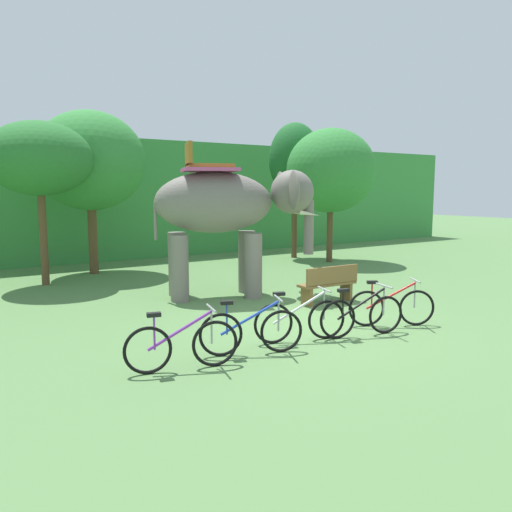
{
  "coord_description": "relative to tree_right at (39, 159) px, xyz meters",
  "views": [
    {
      "loc": [
        -6.31,
        -7.67,
        2.65
      ],
      "look_at": [
        -0.61,
        1.0,
        1.3
      ],
      "focal_mm": 35.71,
      "sensor_mm": 36.0,
      "label": 1
    }
  ],
  "objects": [
    {
      "name": "tree_right",
      "position": [
        0.0,
        0.0,
        0.0
      ],
      "size": [
        2.85,
        2.85,
        4.51
      ],
      "color": "brown",
      "rests_on": "ground"
    },
    {
      "name": "bike_white",
      "position": [
        2.64,
        -8.16,
        -3.1
      ],
      "size": [
        1.65,
        0.65,
        0.92
      ],
      "color": "black",
      "rests_on": "ground"
    },
    {
      "name": "bike_purple",
      "position": [
        0.28,
        -8.35,
        -3.1
      ],
      "size": [
        1.67,
        0.59,
        0.92
      ],
      "color": "black",
      "rests_on": "ground"
    },
    {
      "name": "bike_black",
      "position": [
        3.78,
        -8.53,
        -3.1
      ],
      "size": [
        1.67,
        0.59,
        0.92
      ],
      "color": "black",
      "rests_on": "ground"
    },
    {
      "name": "ground_plane",
      "position": [
        3.52,
        -7.34,
        -3.49
      ],
      "size": [
        80.0,
        80.0,
        0.0
      ],
      "primitive_type": "plane",
      "color": "#567F47"
    },
    {
      "name": "bike_blue",
      "position": [
        1.53,
        -8.29,
        -3.1
      ],
      "size": [
        1.61,
        0.75,
        0.92
      ],
      "color": "black",
      "rests_on": "ground"
    },
    {
      "name": "bike_red",
      "position": [
        4.76,
        -8.34,
        -3.1
      ],
      "size": [
        1.5,
        0.91,
        0.92
      ],
      "color": "black",
      "rests_on": "ground"
    },
    {
      "name": "foliage_hedge",
      "position": [
        3.52,
        6.64,
        -1.2
      ],
      "size": [
        36.0,
        6.0,
        4.57
      ],
      "primitive_type": "cube",
      "color": "#3D8E42",
      "rests_on": "ground"
    },
    {
      "name": "tree_center_right",
      "position": [
        9.4,
        0.8,
        0.28
      ],
      "size": [
        2.01,
        2.01,
        5.21
      ],
      "color": "brown",
      "rests_on": "ground"
    },
    {
      "name": "wooden_bench",
      "position": [
        5.09,
        -6.14,
        -3.01
      ],
      "size": [
        1.51,
        0.44,
        0.89
      ],
      "color": "brown",
      "rests_on": "ground"
    },
    {
      "name": "tree_far_left",
      "position": [
        9.76,
        -0.88,
        -0.15
      ],
      "size": [
        3.23,
        3.23,
        4.86
      ],
      "color": "brown",
      "rests_on": "ground"
    },
    {
      "name": "tree_left",
      "position": [
        1.7,
        1.22,
        0.05
      ],
      "size": [
        3.41,
        3.41,
        5.08
      ],
      "color": "brown",
      "rests_on": "ground"
    },
    {
      "name": "elephant",
      "position": [
        3.54,
        -4.1,
        -1.28
      ],
      "size": [
        4.21,
        2.81,
        3.78
      ],
      "color": "slate",
      "rests_on": "ground"
    }
  ]
}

